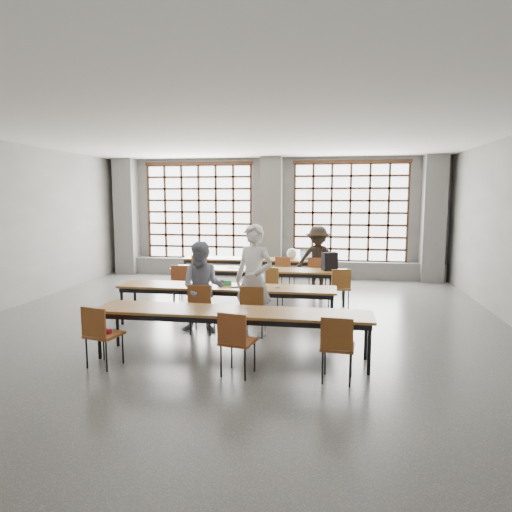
# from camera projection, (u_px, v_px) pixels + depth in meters

# --- Properties ---
(floor) EXTENTS (11.00, 11.00, 0.00)m
(floor) POSITION_uv_depth(u_px,v_px,m) (235.00, 325.00, 8.42)
(floor) COLOR #4A4A48
(floor) RESTS_ON ground
(ceiling) EXTENTS (11.00, 11.00, 0.00)m
(ceiling) POSITION_uv_depth(u_px,v_px,m) (234.00, 131.00, 7.97)
(ceiling) COLOR silver
(ceiling) RESTS_ON floor
(wall_back) EXTENTS (10.00, 0.00, 10.00)m
(wall_back) POSITION_uv_depth(u_px,v_px,m) (273.00, 217.00, 13.58)
(wall_back) COLOR #60605D
(wall_back) RESTS_ON floor
(wall_front) EXTENTS (10.00, 0.00, 10.00)m
(wall_front) POSITION_uv_depth(u_px,v_px,m) (51.00, 295.00, 2.81)
(wall_front) COLOR #60605D
(wall_front) RESTS_ON floor
(column_left) EXTENTS (0.60, 0.55, 3.50)m
(column_left) POSITION_uv_depth(u_px,v_px,m) (127.00, 217.00, 14.02)
(column_left) COLOR #595957
(column_left) RESTS_ON floor
(column_mid) EXTENTS (0.60, 0.55, 3.50)m
(column_mid) POSITION_uv_depth(u_px,v_px,m) (272.00, 218.00, 13.30)
(column_mid) COLOR #595957
(column_mid) RESTS_ON floor
(column_right) EXTENTS (0.60, 0.55, 3.50)m
(column_right) POSITION_uv_depth(u_px,v_px,m) (433.00, 219.00, 12.58)
(column_right) COLOR #595957
(column_right) RESTS_ON floor
(window_left) EXTENTS (3.32, 0.12, 3.00)m
(window_left) POSITION_uv_depth(u_px,v_px,m) (199.00, 212.00, 13.84)
(window_left) COLOR white
(window_left) RESTS_ON wall_back
(window_right) EXTENTS (3.32, 0.12, 3.00)m
(window_right) POSITION_uv_depth(u_px,v_px,m) (350.00, 213.00, 13.12)
(window_right) COLOR white
(window_right) RESTS_ON wall_back
(sill_ledge) EXTENTS (9.80, 0.35, 0.50)m
(sill_ledge) POSITION_uv_depth(u_px,v_px,m) (272.00, 268.00, 13.57)
(sill_ledge) COLOR #595957
(sill_ledge) RESTS_ON floor
(desk_row_a) EXTENTS (4.00, 0.70, 0.73)m
(desk_row_a) POSITION_uv_depth(u_px,v_px,m) (258.00, 261.00, 12.14)
(desk_row_a) COLOR brown
(desk_row_a) RESTS_ON floor
(desk_row_b) EXTENTS (4.00, 0.70, 0.73)m
(desk_row_b) POSITION_uv_depth(u_px,v_px,m) (258.00, 272.00, 10.39)
(desk_row_b) COLOR brown
(desk_row_b) RESTS_ON floor
(desk_row_c) EXTENTS (4.00, 0.70, 0.73)m
(desk_row_c) POSITION_uv_depth(u_px,v_px,m) (226.00, 289.00, 8.38)
(desk_row_c) COLOR brown
(desk_row_c) RESTS_ON floor
(desk_row_d) EXTENTS (4.00, 0.70, 0.73)m
(desk_row_d) POSITION_uv_depth(u_px,v_px,m) (232.00, 315.00, 6.58)
(desk_row_d) COLOR brown
(desk_row_d) RESTS_ON floor
(chair_back_left) EXTENTS (0.43, 0.43, 0.88)m
(chair_back_left) POSITION_uv_depth(u_px,v_px,m) (200.00, 268.00, 11.76)
(chair_back_left) COLOR brown
(chair_back_left) RESTS_ON floor
(chair_back_mid) EXTENTS (0.52, 0.52, 0.88)m
(chair_back_mid) POSITION_uv_depth(u_px,v_px,m) (284.00, 270.00, 11.42)
(chair_back_mid) COLOR brown
(chair_back_mid) RESTS_ON floor
(chair_back_right) EXTENTS (0.49, 0.49, 0.88)m
(chair_back_right) POSITION_uv_depth(u_px,v_px,m) (317.00, 271.00, 11.29)
(chair_back_right) COLOR maroon
(chair_back_right) RESTS_ON floor
(chair_mid_left) EXTENTS (0.45, 0.46, 0.88)m
(chair_mid_left) POSITION_uv_depth(u_px,v_px,m) (182.00, 280.00, 10.04)
(chair_mid_left) COLOR maroon
(chair_mid_left) RESTS_ON floor
(chair_mid_centre) EXTENTS (0.50, 0.50, 0.88)m
(chair_mid_centre) POSITION_uv_depth(u_px,v_px,m) (271.00, 283.00, 9.73)
(chair_mid_centre) COLOR brown
(chair_mid_centre) RESTS_ON floor
(chair_mid_right) EXTENTS (0.51, 0.51, 0.88)m
(chair_mid_right) POSITION_uv_depth(u_px,v_px,m) (340.00, 285.00, 9.50)
(chair_mid_right) COLOR brown
(chair_mid_right) RESTS_ON floor
(chair_front_left) EXTENTS (0.43, 0.43, 0.88)m
(chair_front_left) POSITION_uv_depth(u_px,v_px,m) (201.00, 304.00, 7.83)
(chair_front_left) COLOR brown
(chair_front_left) RESTS_ON floor
(chair_front_right) EXTENTS (0.42, 0.43, 0.88)m
(chair_front_right) POSITION_uv_depth(u_px,v_px,m) (253.00, 306.00, 7.68)
(chair_front_right) COLOR brown
(chair_front_right) RESTS_ON floor
(chair_near_left) EXTENTS (0.50, 0.51, 0.88)m
(chair_near_left) POSITION_uv_depth(u_px,v_px,m) (100.00, 330.00, 6.26)
(chair_near_left) COLOR brown
(chair_near_left) RESTS_ON floor
(chair_near_mid) EXTENTS (0.50, 0.50, 0.88)m
(chair_near_mid) POSITION_uv_depth(u_px,v_px,m) (236.00, 337.00, 5.95)
(chair_near_mid) COLOR brown
(chair_near_mid) RESTS_ON floor
(chair_near_right) EXTENTS (0.45, 0.46, 0.88)m
(chair_near_right) POSITION_uv_depth(u_px,v_px,m) (337.00, 342.00, 5.74)
(chair_near_right) COLOR brown
(chair_near_right) RESTS_ON floor
(student_male) EXTENTS (0.80, 0.66, 1.90)m
(student_male) POSITION_uv_depth(u_px,v_px,m) (254.00, 280.00, 7.76)
(student_male) COLOR white
(student_male) RESTS_ON floor
(student_female) EXTENTS (0.83, 0.67, 1.59)m
(student_female) POSITION_uv_depth(u_px,v_px,m) (203.00, 287.00, 7.92)
(student_female) COLOR #182349
(student_female) RESTS_ON floor
(student_back) EXTENTS (1.08, 0.64, 1.63)m
(student_back) POSITION_uv_depth(u_px,v_px,m) (318.00, 259.00, 11.37)
(student_back) COLOR black
(student_back) RESTS_ON floor
(laptop_front) EXTENTS (0.42, 0.38, 0.26)m
(laptop_front) POSITION_uv_depth(u_px,v_px,m) (256.00, 283.00, 8.38)
(laptop_front) COLOR #AFAFB4
(laptop_front) RESTS_ON desk_row_c
(laptop_back) EXTENTS (0.46, 0.43, 0.26)m
(laptop_back) POSITION_uv_depth(u_px,v_px,m) (308.00, 257.00, 12.01)
(laptop_back) COLOR #A9A9AD
(laptop_back) RESTS_ON desk_row_a
(mouse) EXTENTS (0.11, 0.08, 0.04)m
(mouse) POSITION_uv_depth(u_px,v_px,m) (278.00, 287.00, 8.20)
(mouse) COLOR white
(mouse) RESTS_ON desk_row_c
(green_box) EXTENTS (0.26, 0.11, 0.09)m
(green_box) POSITION_uv_depth(u_px,v_px,m) (225.00, 283.00, 8.45)
(green_box) COLOR green
(green_box) RESTS_ON desk_row_c
(phone) EXTENTS (0.14, 0.10, 0.01)m
(phone) POSITION_uv_depth(u_px,v_px,m) (235.00, 287.00, 8.24)
(phone) COLOR black
(phone) RESTS_ON desk_row_c
(paper_sheet_a) EXTENTS (0.34, 0.28, 0.00)m
(paper_sheet_a) POSITION_uv_depth(u_px,v_px,m) (233.00, 268.00, 10.52)
(paper_sheet_a) COLOR silver
(paper_sheet_a) RESTS_ON desk_row_b
(paper_sheet_b) EXTENTS (0.36, 0.32, 0.00)m
(paper_sheet_b) POSITION_uv_depth(u_px,v_px,m) (245.00, 269.00, 10.38)
(paper_sheet_b) COLOR silver
(paper_sheet_b) RESTS_ON desk_row_b
(backpack) EXTENTS (0.37, 0.31, 0.40)m
(backpack) POSITION_uv_depth(u_px,v_px,m) (330.00, 261.00, 10.15)
(backpack) COLOR black
(backpack) RESTS_ON desk_row_b
(plastic_bag) EXTENTS (0.32, 0.29, 0.29)m
(plastic_bag) POSITION_uv_depth(u_px,v_px,m) (292.00, 254.00, 12.02)
(plastic_bag) COLOR silver
(plastic_bag) RESTS_ON desk_row_a
(red_pouch) EXTENTS (0.21, 0.11, 0.06)m
(red_pouch) POSITION_uv_depth(u_px,v_px,m) (104.00, 331.00, 6.34)
(red_pouch) COLOR maroon
(red_pouch) RESTS_ON chair_near_left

